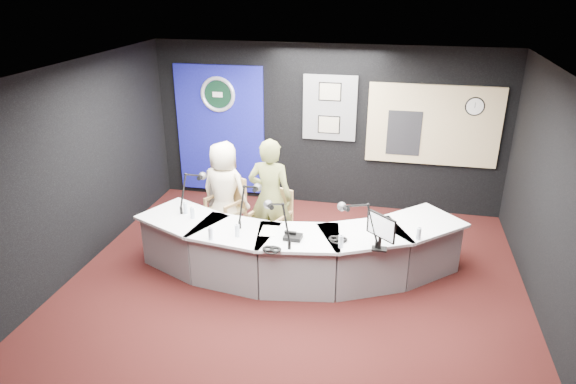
% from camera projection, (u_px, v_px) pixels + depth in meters
% --- Properties ---
extents(ground, '(6.00, 6.00, 0.00)m').
position_uv_depth(ground, '(290.00, 295.00, 6.61)').
color(ground, black).
rests_on(ground, ground).
extents(ceiling, '(6.00, 6.00, 0.02)m').
position_uv_depth(ceiling, '(291.00, 77.00, 5.51)').
color(ceiling, silver).
rests_on(ceiling, ground).
extents(wall_back, '(6.00, 0.02, 2.80)m').
position_uv_depth(wall_back, '(326.00, 128.00, 8.76)').
color(wall_back, black).
rests_on(wall_back, ground).
extents(wall_front, '(6.00, 0.02, 2.80)m').
position_uv_depth(wall_front, '(197.00, 374.00, 3.36)').
color(wall_front, black).
rests_on(wall_front, ground).
extents(wall_left, '(0.02, 6.00, 2.80)m').
position_uv_depth(wall_left, '(64.00, 177.00, 6.64)').
color(wall_left, black).
rests_on(wall_left, ground).
extents(wall_right, '(0.02, 6.00, 2.80)m').
position_uv_depth(wall_right, '(565.00, 219.00, 5.48)').
color(wall_right, black).
rests_on(wall_right, ground).
extents(broadcast_desk, '(4.50, 1.90, 0.75)m').
position_uv_depth(broadcast_desk, '(295.00, 249.00, 6.96)').
color(broadcast_desk, silver).
rests_on(broadcast_desk, ground).
extents(backdrop_panel, '(1.60, 0.05, 2.30)m').
position_uv_depth(backdrop_panel, '(220.00, 130.00, 9.16)').
color(backdrop_panel, navy).
rests_on(backdrop_panel, wall_back).
extents(agency_seal, '(0.63, 0.07, 0.63)m').
position_uv_depth(agency_seal, '(218.00, 94.00, 8.87)').
color(agency_seal, silver).
rests_on(agency_seal, backdrop_panel).
extents(seal_center, '(0.48, 0.01, 0.48)m').
position_uv_depth(seal_center, '(218.00, 94.00, 8.87)').
color(seal_center, black).
rests_on(seal_center, backdrop_panel).
extents(pinboard, '(0.90, 0.04, 1.10)m').
position_uv_depth(pinboard, '(330.00, 108.00, 8.59)').
color(pinboard, slate).
rests_on(pinboard, wall_back).
extents(framed_photo_upper, '(0.34, 0.02, 0.27)m').
position_uv_depth(framed_photo_upper, '(330.00, 92.00, 8.45)').
color(framed_photo_upper, gray).
rests_on(framed_photo_upper, pinboard).
extents(framed_photo_lower, '(0.34, 0.02, 0.27)m').
position_uv_depth(framed_photo_lower, '(329.00, 125.00, 8.67)').
color(framed_photo_lower, gray).
rests_on(framed_photo_lower, pinboard).
extents(booth_window_frame, '(2.12, 0.06, 1.32)m').
position_uv_depth(booth_window_frame, '(433.00, 125.00, 8.34)').
color(booth_window_frame, tan).
rests_on(booth_window_frame, wall_back).
extents(booth_glow, '(2.00, 0.02, 1.20)m').
position_uv_depth(booth_glow, '(433.00, 126.00, 8.33)').
color(booth_glow, '#DDB38B').
rests_on(booth_glow, booth_window_frame).
extents(equipment_rack, '(0.55, 0.02, 0.75)m').
position_uv_depth(equipment_rack, '(404.00, 133.00, 8.46)').
color(equipment_rack, black).
rests_on(equipment_rack, booth_window_frame).
extents(wall_clock, '(0.28, 0.01, 0.28)m').
position_uv_depth(wall_clock, '(475.00, 106.00, 8.06)').
color(wall_clock, white).
rests_on(wall_clock, booth_window_frame).
extents(armchair_left, '(0.80, 0.80, 1.04)m').
position_uv_depth(armchair_left, '(225.00, 206.00, 7.90)').
color(armchair_left, '#A07B49').
rests_on(armchair_left, ground).
extents(armchair_right, '(0.71, 0.71, 0.99)m').
position_uv_depth(armchair_right, '(271.00, 222.00, 7.46)').
color(armchair_right, '#A07B49').
rests_on(armchair_right, ground).
extents(draped_jacket, '(0.48, 0.33, 0.70)m').
position_uv_depth(draped_jacket, '(221.00, 194.00, 8.09)').
color(draped_jacket, slate).
rests_on(draped_jacket, armchair_left).
extents(person_man, '(0.84, 0.63, 1.55)m').
position_uv_depth(person_man, '(224.00, 191.00, 7.80)').
color(person_man, '#F8E8C6').
rests_on(person_man, ground).
extents(person_woman, '(0.65, 0.44, 1.75)m').
position_uv_depth(person_woman, '(270.00, 198.00, 7.31)').
color(person_woman, olive).
rests_on(person_woman, ground).
extents(computer_monitor, '(0.37, 0.33, 0.32)m').
position_uv_depth(computer_monitor, '(381.00, 226.00, 6.07)').
color(computer_monitor, black).
rests_on(computer_monitor, broadcast_desk).
extents(desk_phone, '(0.23, 0.19, 0.06)m').
position_uv_depth(desk_phone, '(293.00, 237.00, 6.43)').
color(desk_phone, black).
rests_on(desk_phone, broadcast_desk).
extents(headphones_near, '(0.23, 0.23, 0.04)m').
position_uv_depth(headphones_near, '(338.00, 239.00, 6.40)').
color(headphones_near, black).
rests_on(headphones_near, broadcast_desk).
extents(headphones_far, '(0.23, 0.23, 0.04)m').
position_uv_depth(headphones_far, '(272.00, 249.00, 6.16)').
color(headphones_far, black).
rests_on(headphones_far, broadcast_desk).
extents(paper_stack, '(0.31, 0.34, 0.00)m').
position_uv_depth(paper_stack, '(188.00, 209.00, 7.26)').
color(paper_stack, white).
rests_on(paper_stack, broadcast_desk).
extents(notepad, '(0.23, 0.31, 0.00)m').
position_uv_depth(notepad, '(269.00, 231.00, 6.64)').
color(notepad, white).
rests_on(notepad, broadcast_desk).
extents(boom_mic_a, '(0.22, 0.73, 0.60)m').
position_uv_depth(boom_mic_a, '(192.00, 186.00, 7.27)').
color(boom_mic_a, black).
rests_on(boom_mic_a, broadcast_desk).
extents(boom_mic_b, '(0.20, 0.73, 0.60)m').
position_uv_depth(boom_mic_b, '(249.00, 198.00, 6.86)').
color(boom_mic_b, black).
rests_on(boom_mic_b, broadcast_desk).
extents(boom_mic_c, '(0.50, 0.61, 0.60)m').
position_uv_depth(boom_mic_c, '(278.00, 217.00, 6.35)').
color(boom_mic_c, black).
rests_on(boom_mic_c, broadcast_desk).
extents(boom_mic_d, '(0.60, 0.52, 0.60)m').
position_uv_depth(boom_mic_d, '(359.00, 218.00, 6.32)').
color(boom_mic_d, black).
rests_on(boom_mic_d, broadcast_desk).
extents(water_bottles, '(3.21, 0.72, 0.18)m').
position_uv_depth(water_bottles, '(292.00, 229.00, 6.51)').
color(water_bottles, silver).
rests_on(water_bottles, broadcast_desk).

